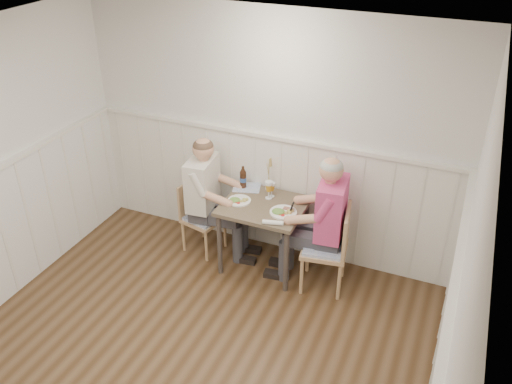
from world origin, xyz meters
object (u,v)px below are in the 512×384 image
diner_cream (207,205)px  beer_bottle (243,178)px  chair_left (200,214)px  dining_table (264,214)px  grass_vase (268,175)px  chair_right (330,246)px  man_in_pink (325,232)px

diner_cream → beer_bottle: 0.48m
chair_left → dining_table: bearing=-2.2°
dining_table → grass_vase: size_ratio=2.07×
beer_bottle → diner_cream: bearing=-145.6°
chair_right → dining_table: bearing=175.1°
chair_right → diner_cream: bearing=176.8°
dining_table → chair_right: 0.74m
dining_table → grass_vase: 0.42m
man_in_pink → beer_bottle: 1.04m
man_in_pink → beer_bottle: (-0.98, 0.23, 0.27)m
chair_left → beer_bottle: (0.43, 0.21, 0.43)m
beer_bottle → grass_vase: grass_vase is taller
dining_table → beer_bottle: bearing=144.7°
chair_left → grass_vase: size_ratio=2.02×
dining_table → man_in_pink: man_in_pink is taller
dining_table → chair_left: 0.79m
chair_left → grass_vase: bearing=21.4°
man_in_pink → beer_bottle: size_ratio=5.68×
grass_vase → dining_table: bearing=-74.8°
diner_cream → dining_table: bearing=-1.3°
dining_table → man_in_pink: size_ratio=0.58×
beer_bottle → grass_vase: size_ratio=0.63×
chair_right → chair_left: 1.49m
chair_right → beer_bottle: 1.16m
chair_left → grass_vase: (0.68, 0.27, 0.49)m
dining_table → diner_cream: bearing=178.7°
chair_left → beer_bottle: bearing=25.8°
beer_bottle → dining_table: bearing=-35.3°
man_in_pink → grass_vase: bearing=158.0°
man_in_pink → grass_vase: man_in_pink is taller
chair_right → grass_vase: grass_vase is taller
man_in_pink → dining_table: bearing=-179.9°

